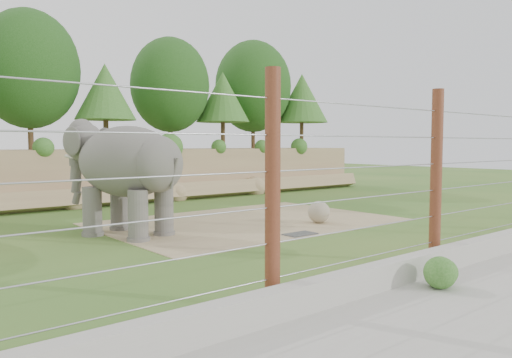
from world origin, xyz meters
TOP-DOWN VIEW (x-y plane):
  - ground at (0.00, 0.00)m, footprint 90.00×90.00m
  - back_embankment at (0.59, 12.68)m, footprint 30.00×5.52m
  - dirt_patch at (0.50, 3.00)m, footprint 10.00×7.00m
  - drain_grate at (0.08, 0.00)m, footprint 1.00×0.60m
  - elephant at (-3.95, 3.25)m, footprint 3.22×4.63m
  - stone_ball at (2.15, 1.18)m, footprint 0.76×0.76m
  - retaining_wall at (0.00, -5.00)m, footprint 26.00×0.35m
  - barrier_fence at (0.00, -4.50)m, footprint 20.26×0.26m
  - walkway_shrub at (-1.73, -5.80)m, footprint 0.62×0.62m

SIDE VIEW (x-z plane):
  - ground at x=0.00m, z-range 0.00..0.00m
  - dirt_patch at x=0.50m, z-range 0.00..0.02m
  - drain_grate at x=0.08m, z-range 0.02..0.05m
  - retaining_wall at x=0.00m, z-range 0.00..0.50m
  - walkway_shrub at x=-1.73m, z-range 0.01..0.63m
  - stone_ball at x=2.15m, z-range 0.02..0.78m
  - elephant at x=-3.95m, z-range 0.00..3.45m
  - barrier_fence at x=0.00m, z-range 0.00..4.00m
  - back_embankment at x=0.59m, z-range -0.42..8.35m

